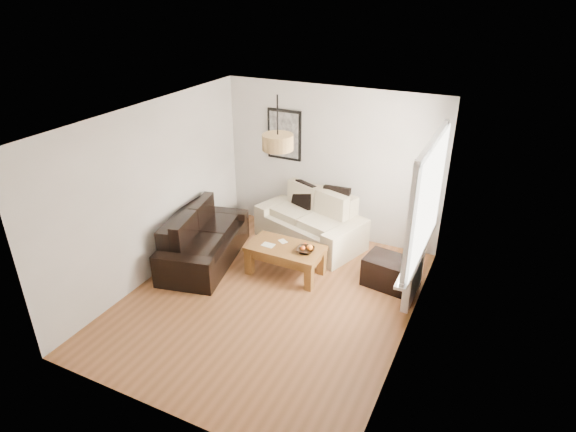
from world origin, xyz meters
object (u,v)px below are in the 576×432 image
at_px(sofa_leather, 204,238).
at_px(ottoman, 391,273).
at_px(loveseat_cream, 310,219).
at_px(coffee_table, 285,260).

bearing_deg(sofa_leather, ottoman, -91.14).
relative_size(loveseat_cream, ottoman, 2.31).
xyz_separation_m(coffee_table, ottoman, (1.54, 0.38, -0.01)).
distance_m(sofa_leather, coffee_table, 1.36).
bearing_deg(coffee_table, ottoman, 13.80).
xyz_separation_m(loveseat_cream, sofa_leather, (-1.28, -1.28, -0.04)).
bearing_deg(ottoman, coffee_table, -166.20).
distance_m(loveseat_cream, coffee_table, 1.10).
relative_size(coffee_table, ottoman, 1.49).
bearing_deg(loveseat_cream, coffee_table, -68.66).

